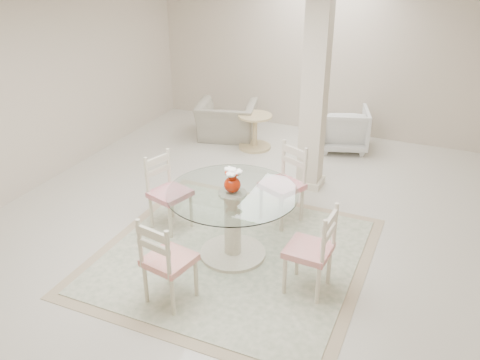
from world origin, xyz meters
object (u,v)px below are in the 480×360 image
at_px(red_vase, 232,180).
at_px(dining_chair_north, 286,178).
at_px(dining_chair_south, 164,256).
at_px(dining_chair_east, 316,245).
at_px(column, 315,92).
at_px(recliner_taupe, 227,121).
at_px(side_table, 255,133).
at_px(dining_chair_west, 166,186).
at_px(dining_table, 233,224).
at_px(armchair_white, 344,128).

xyz_separation_m(red_vase, dining_chair_north, (0.27, 0.98, -0.37)).
height_order(red_vase, dining_chair_north, dining_chair_north).
xyz_separation_m(red_vase, dining_chair_south, (-0.25, -0.99, -0.39)).
bearing_deg(dining_chair_east, red_vase, -100.66).
bearing_deg(column, recliner_taupe, 147.49).
relative_size(dining_chair_north, side_table, 1.89).
height_order(dining_chair_east, dining_chair_west, dining_chair_east).
xyz_separation_m(dining_table, dining_chair_north, (0.27, 0.98, 0.16)).
height_order(dining_chair_north, dining_chair_west, dining_chair_north).
relative_size(dining_chair_east, recliner_taupe, 1.08).
bearing_deg(column, dining_chair_east, -72.56).
bearing_deg(dining_chair_east, armchair_white, -167.82).
xyz_separation_m(column, dining_chair_south, (-0.53, -3.02, -0.80)).
distance_m(dining_chair_north, dining_chair_west, 1.45).
relative_size(column, armchair_white, 3.50).
height_order(column, dining_table, column).
distance_m(recliner_taupe, side_table, 0.65).
bearing_deg(red_vase, side_table, 107.56).
xyz_separation_m(column, dining_chair_east, (0.71, -2.27, -0.80)).
relative_size(dining_chair_north, dining_chair_west, 1.05).
bearing_deg(red_vase, dining_chair_east, -13.89).
xyz_separation_m(red_vase, recliner_taupe, (-1.55, 3.19, -0.62)).
xyz_separation_m(column, dining_chair_north, (-0.00, -1.05, -0.78)).
bearing_deg(dining_table, dining_chair_north, 74.65).
distance_m(armchair_white, side_table, 1.45).
bearing_deg(dining_chair_west, dining_table, -87.56).
distance_m(red_vase, dining_chair_east, 1.09).
height_order(red_vase, recliner_taupe, red_vase).
bearing_deg(dining_table, dining_chair_east, -13.89).
distance_m(column, red_vase, 2.09).
height_order(column, dining_chair_south, column).
height_order(column, side_table, column).
relative_size(column, recliner_taupe, 2.78).
xyz_separation_m(red_vase, dining_chair_east, (0.99, -0.24, -0.38)).
height_order(dining_chair_east, dining_chair_north, dining_chair_north).
xyz_separation_m(dining_table, armchair_white, (0.39, 3.53, -0.06)).
relative_size(dining_chair_west, armchair_white, 1.34).
height_order(dining_chair_north, recliner_taupe, dining_chair_north).
xyz_separation_m(column, side_table, (-1.21, 0.94, -1.08)).
relative_size(dining_chair_east, dining_chair_south, 1.01).
bearing_deg(recliner_taupe, dining_chair_west, 86.90).
height_order(dining_table, recliner_taupe, dining_table).
bearing_deg(dining_chair_north, dining_chair_south, -79.99).
bearing_deg(armchair_white, dining_chair_east, 81.19).
bearing_deg(side_table, dining_chair_east, -59.08).
height_order(column, red_vase, column).
bearing_deg(column, dining_table, -97.65).
bearing_deg(armchair_white, side_table, 5.01).
bearing_deg(dining_chair_west, dining_chair_south, -132.36).
distance_m(dining_chair_south, side_table, 4.03).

